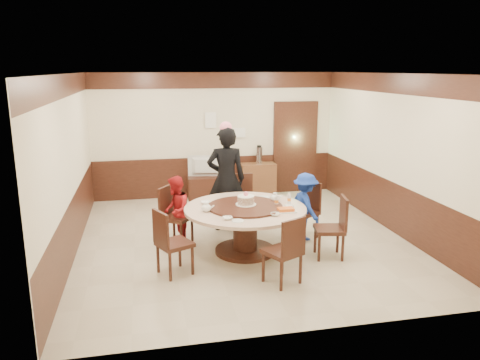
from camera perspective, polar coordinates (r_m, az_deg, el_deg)
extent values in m
plane|color=#BFB299|center=(8.16, 0.32, -7.22)|extent=(6.00, 6.00, 0.00)
plane|color=silver|center=(7.64, 0.35, 12.84)|extent=(6.00, 6.00, 0.00)
cube|color=beige|center=(10.69, -3.06, 5.47)|extent=(5.50, 0.04, 2.80)
cube|color=beige|center=(4.97, 7.63, -3.99)|extent=(5.50, 0.04, 2.80)
cube|color=beige|center=(7.70, -20.11, 1.53)|extent=(0.04, 6.00, 2.80)
cube|color=beige|center=(8.77, 18.21, 3.05)|extent=(0.04, 6.00, 2.80)
cube|color=#361910|center=(8.02, 0.32, -4.21)|extent=(5.50, 6.00, 0.90)
cube|color=#361910|center=(7.64, 0.35, 11.53)|extent=(5.50, 6.00, 0.35)
cube|color=#361910|center=(11.14, 6.72, 3.90)|extent=(1.05, 0.08, 2.18)
cube|color=#8EDB93|center=(11.16, 6.69, 3.91)|extent=(0.88, 0.02, 2.05)
cylinder|color=#361910|center=(7.61, 0.62, -8.55)|extent=(0.96, 0.96, 0.06)
cylinder|color=#361910|center=(7.50, 0.63, -6.25)|extent=(0.39, 0.39, 0.65)
cylinder|color=#CBA993|center=(7.38, 0.64, -3.54)|extent=(1.93, 1.93, 0.05)
cylinder|color=#361910|center=(7.37, 0.64, -3.24)|extent=(1.18, 1.18, 0.03)
cube|color=#361910|center=(8.20, 7.67, -3.93)|extent=(0.59, 0.59, 0.06)
cube|color=#361910|center=(8.27, 8.77, -1.87)|extent=(0.22, 0.40, 0.50)
cube|color=#361910|center=(8.27, 7.62, -5.52)|extent=(0.36, 0.36, 0.42)
cube|color=#361910|center=(8.66, 0.36, -2.86)|extent=(0.47, 0.47, 0.06)
cube|color=#361910|center=(8.79, 0.19, -0.79)|extent=(0.42, 0.07, 0.50)
cube|color=#361910|center=(8.73, 0.36, -4.37)|extent=(0.36, 0.36, 0.42)
cube|color=#361910|center=(7.91, -7.68, -4.57)|extent=(0.61, 0.61, 0.06)
cube|color=#361910|center=(7.94, -9.04, -2.51)|extent=(0.28, 0.36, 0.50)
cube|color=#361910|center=(7.99, -7.62, -6.21)|extent=(0.36, 0.36, 0.42)
cube|color=#361910|center=(6.77, -7.97, -7.73)|extent=(0.59, 0.59, 0.06)
cube|color=#361910|center=(6.59, -9.65, -5.90)|extent=(0.22, 0.40, 0.50)
cube|color=#361910|center=(6.86, -7.90, -9.60)|extent=(0.36, 0.36, 0.42)
cube|color=#361910|center=(6.46, 5.16, -8.71)|extent=(0.59, 0.59, 0.06)
cube|color=#361910|center=(6.22, 6.55, -6.96)|extent=(0.39, 0.22, 0.50)
cube|color=#361910|center=(6.56, 5.11, -10.65)|extent=(0.36, 0.36, 0.42)
cube|color=#361910|center=(7.41, 10.83, -5.94)|extent=(0.52, 0.52, 0.06)
cube|color=#361910|center=(7.37, 12.53, -3.92)|extent=(0.12, 0.42, 0.50)
cube|color=#361910|center=(7.50, 10.75, -7.68)|extent=(0.36, 0.36, 0.42)
imported|color=black|center=(8.42, -1.70, 0.13)|extent=(0.73, 0.53, 1.89)
imported|color=#AB161A|center=(7.85, -7.84, -3.72)|extent=(0.52, 0.62, 1.16)
imported|color=navy|center=(8.08, 7.96, -3.22)|extent=(0.56, 0.82, 1.16)
cylinder|color=white|center=(7.41, 0.72, -2.98)|extent=(0.33, 0.33, 0.01)
cylinder|color=tan|center=(7.39, 0.72, -2.48)|extent=(0.26, 0.26, 0.12)
cylinder|color=white|center=(7.37, 0.72, -1.98)|extent=(0.27, 0.27, 0.01)
sphere|color=pink|center=(7.36, 0.72, -1.70)|extent=(0.08, 0.08, 0.08)
ellipsoid|color=white|center=(7.15, -4.14, -3.41)|extent=(0.17, 0.15, 0.13)
ellipsoid|color=white|center=(7.71, 4.29, -2.18)|extent=(0.17, 0.15, 0.13)
imported|color=white|center=(7.58, -4.22, -2.76)|extent=(0.16, 0.16, 0.04)
imported|color=white|center=(6.97, 4.29, -4.20)|extent=(0.14, 0.14, 0.04)
imported|color=white|center=(6.80, -1.53, -4.67)|extent=(0.15, 0.15, 0.04)
imported|color=white|center=(7.38, 6.02, -3.23)|extent=(0.15, 0.15, 0.05)
cylinder|color=white|center=(6.71, -0.25, -5.00)|extent=(0.18, 0.18, 0.01)
cylinder|color=white|center=(7.94, 3.03, -2.10)|extent=(0.18, 0.18, 0.01)
cube|color=white|center=(7.17, 5.59, -3.82)|extent=(0.30, 0.20, 0.02)
cube|color=#D55B18|center=(7.17, 5.60, -3.58)|extent=(0.24, 0.15, 0.04)
cylinder|color=silver|center=(7.46, 4.47, -2.55)|extent=(0.06, 0.06, 0.16)
cylinder|color=silver|center=(7.59, 6.02, -2.30)|extent=(0.06, 0.06, 0.16)
cube|color=#361910|center=(10.64, -4.11, -0.91)|extent=(0.85, 0.45, 0.50)
imported|color=gray|center=(10.53, -4.15, 1.66)|extent=(0.83, 0.24, 0.48)
cube|color=brown|center=(10.86, 2.18, 0.09)|extent=(0.80, 0.40, 0.75)
cylinder|color=silver|center=(10.75, 2.34, 3.03)|extent=(0.15, 0.15, 0.38)
cube|color=white|center=(10.59, -3.59, 7.29)|extent=(0.25, 0.00, 0.35)
cube|color=white|center=(10.74, -0.11, 5.79)|extent=(0.30, 0.00, 0.22)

